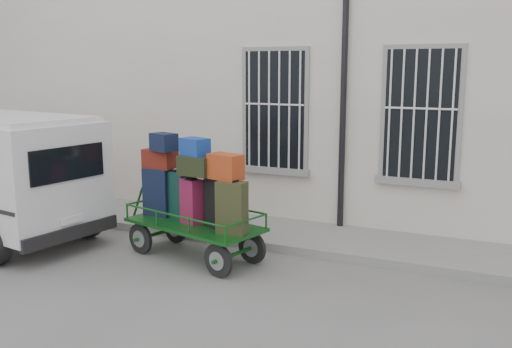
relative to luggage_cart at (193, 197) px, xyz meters
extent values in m
plane|color=slate|center=(0.79, -0.57, -1.01)|extent=(80.00, 80.00, 0.00)
cube|color=beige|center=(0.79, 4.93, 1.99)|extent=(24.00, 5.00, 6.00)
cylinder|color=black|center=(1.74, 2.35, 1.79)|extent=(0.11, 0.11, 5.60)
cube|color=black|center=(0.39, 2.41, 1.24)|extent=(1.20, 0.08, 2.20)
cube|color=gray|center=(0.39, 2.39, 0.08)|extent=(1.45, 0.22, 0.12)
cube|color=black|center=(3.09, 2.41, 1.24)|extent=(1.20, 0.08, 2.20)
cube|color=gray|center=(3.09, 2.39, 0.08)|extent=(1.45, 0.22, 0.12)
cube|color=gray|center=(0.79, 1.63, -0.94)|extent=(24.00, 1.70, 0.15)
cylinder|color=black|center=(-0.92, -0.17, -0.76)|extent=(0.51, 0.18, 0.51)
cylinder|color=gray|center=(-0.92, -0.17, -0.76)|extent=(0.30, 0.16, 0.28)
cylinder|color=black|center=(-0.73, 0.59, -0.76)|extent=(0.51, 0.18, 0.51)
cylinder|color=gray|center=(-0.73, 0.59, -0.76)|extent=(0.30, 0.16, 0.28)
cylinder|color=black|center=(0.78, -0.60, -0.76)|extent=(0.51, 0.18, 0.51)
cylinder|color=gray|center=(0.78, -0.60, -0.76)|extent=(0.30, 0.16, 0.28)
cylinder|color=black|center=(0.97, 0.16, -0.76)|extent=(0.51, 0.18, 0.51)
cylinder|color=gray|center=(0.97, 0.16, -0.76)|extent=(0.30, 0.16, 0.28)
cube|color=#135419|center=(0.03, -0.01, -0.45)|extent=(2.44, 1.55, 0.05)
cylinder|color=#135419|center=(-1.32, 0.33, -0.29)|extent=(0.30, 0.11, 0.58)
cube|color=black|center=(-0.78, 0.18, -0.02)|extent=(0.47, 0.27, 0.80)
cube|color=black|center=(-0.78, 0.18, 0.40)|extent=(0.21, 0.17, 0.03)
cube|color=black|center=(-0.35, 0.16, -0.03)|extent=(0.54, 0.42, 0.78)
cube|color=black|center=(-0.35, 0.16, 0.37)|extent=(0.22, 0.17, 0.03)
cube|color=maroon|center=(0.00, -0.03, -0.06)|extent=(0.41, 0.34, 0.72)
cube|color=black|center=(0.00, -0.03, 0.31)|extent=(0.16, 0.14, 0.03)
cube|color=black|center=(0.47, -0.04, -0.02)|extent=(0.46, 0.40, 0.80)
cube|color=black|center=(0.47, -0.04, 0.40)|extent=(0.18, 0.16, 0.03)
cube|color=#282B15|center=(0.85, -0.29, -0.02)|extent=(0.44, 0.26, 0.79)
cube|color=black|center=(0.85, -0.29, 0.39)|extent=(0.20, 0.16, 0.03)
cube|color=#601B13|center=(-0.76, 0.23, 0.54)|extent=(0.55, 0.37, 0.32)
cube|color=black|center=(0.15, -0.09, 0.53)|extent=(0.60, 0.44, 0.30)
cube|color=maroon|center=(0.69, -0.16, 0.57)|extent=(0.58, 0.42, 0.38)
cube|color=black|center=(-0.59, 0.10, 0.84)|extent=(0.48, 0.41, 0.29)
cube|color=navy|center=(0.10, -0.06, 0.82)|extent=(0.50, 0.42, 0.27)
cube|color=black|center=(-1.76, -0.83, 0.54)|extent=(0.26, 1.37, 0.54)
cube|color=black|center=(-1.77, -0.83, -0.59)|extent=(0.39, 1.81, 0.22)
cube|color=white|center=(-1.73, -0.84, -0.36)|extent=(0.10, 0.41, 0.12)
cylinder|color=black|center=(-2.36, 0.18, -0.68)|extent=(0.70, 0.32, 0.67)
camera|label=1|loc=(4.64, -7.60, 2.01)|focal=40.00mm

